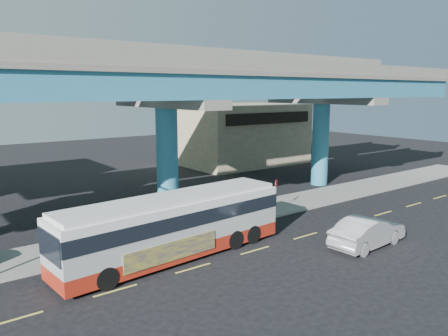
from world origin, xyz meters
TOP-DOWN VIEW (x-y plane):
  - ground at (0.00, 0.00)m, footprint 120.00×120.00m
  - sidewalk at (0.00, 5.50)m, footprint 70.00×4.00m
  - lane_markings at (-0.00, -0.30)m, footprint 58.00×0.12m
  - viaduct at (-0.00, 9.11)m, footprint 52.00×12.40m
  - building_beige at (18.00, 22.98)m, footprint 14.00×10.23m
  - transit_bus at (-3.95, 1.52)m, footprint 12.82×3.66m
  - sedan at (5.37, -3.58)m, footprint 2.27×5.27m
  - stop_sign at (5.83, 4.18)m, footprint 0.60×0.42m

SIDE VIEW (x-z plane):
  - ground at x=0.00m, z-range 0.00..0.00m
  - lane_markings at x=0.00m, z-range 0.00..0.01m
  - sidewalk at x=0.00m, z-range 0.00..0.15m
  - sedan at x=5.37m, z-range 0.00..1.68m
  - transit_bus at x=-3.95m, z-range 0.16..3.40m
  - stop_sign at x=5.83m, z-range 0.65..3.00m
  - building_beige at x=18.00m, z-range 0.01..7.01m
  - viaduct at x=0.00m, z-range 3.29..14.99m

